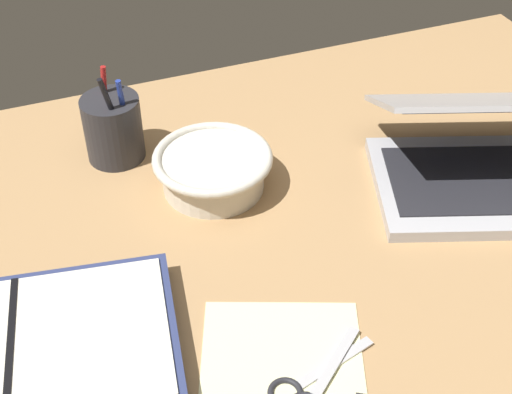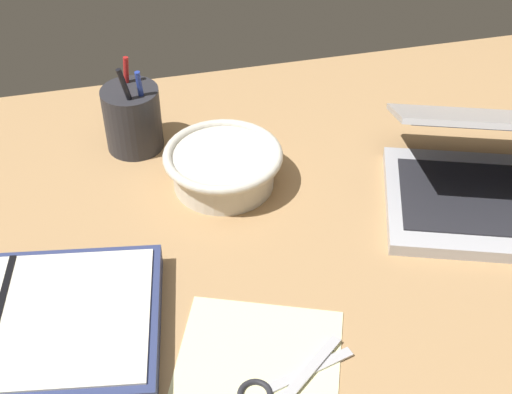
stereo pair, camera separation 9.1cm
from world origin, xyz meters
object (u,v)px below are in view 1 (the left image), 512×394
bowl (213,169)px  scissors (305,390)px  laptop (486,156)px  pen_cup (113,128)px  planner (14,355)px

bowl → scissors: bowl is taller
laptop → pen_cup: bearing=171.8°
laptop → pen_cup: size_ratio=2.52×
planner → scissors: size_ratio=2.91×
bowl → scissors: size_ratio=1.27×
pen_cup → scissors: bearing=-79.1°
laptop → scissors: bearing=-128.9°
laptop → bowl: laptop is taller
scissors → pen_cup: bearing=74.0°
laptop → bowl: 38.98cm
bowl → pen_cup: pen_cup is taller
laptop → pen_cup: laptop is taller
pen_cup → planner: pen_cup is taller
pen_cup → scissors: 50.26cm
pen_cup → planner: bearing=-119.1°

